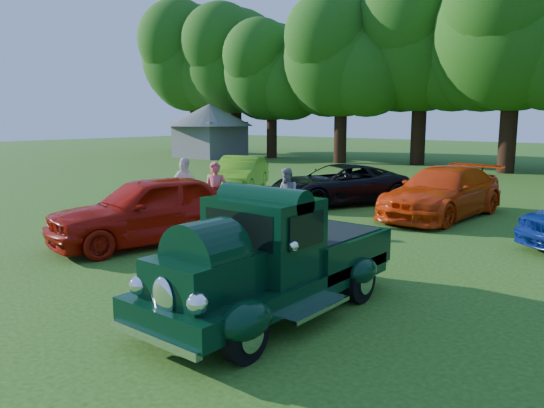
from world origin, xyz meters
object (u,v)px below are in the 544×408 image
Objects in this scene: hero_pickup at (273,263)px; spectator_white at (184,190)px; spectator_grey at (287,195)px; back_car_black at (338,184)px; spectator_pink at (216,194)px; gazebo at (210,124)px; red_convertible at (150,209)px; back_car_orange at (442,192)px; back_car_lime at (240,174)px.

spectator_white reaches higher than hero_pickup.
back_car_black is at bearing 126.99° from spectator_grey.
spectator_pink is 25.50m from gazebo.
gazebo reaches higher than spectator_grey.
gazebo is (-18.32, 17.67, 1.52)m from spectator_pink.
hero_pickup is at bearing -42.63° from gazebo.
red_convertible is (-5.04, 1.68, 0.03)m from hero_pickup.
spectator_pink is 2.03m from spectator_grey.
gazebo is at bearing 155.31° from back_car_orange.
spectator_grey is (-3.11, -3.51, 0.03)m from back_car_orange.
back_car_black is 3.17× the size of spectator_grey.
red_convertible is 7.60m from back_car_black.
gazebo reaches higher than red_convertible.
hero_pickup is at bearing -79.41° from back_car_orange.
spectator_grey is at bearing -127.30° from back_car_orange.
back_car_orange is (8.28, -0.21, 0.03)m from back_car_lime.
spectator_pink is at bearing -93.85° from spectator_grey.
gazebo reaches higher than back_car_black.
gazebo is (-17.12, 17.73, 1.50)m from spectator_white.
back_car_lime is 0.88× the size of back_car_black.
gazebo is at bearing 168.77° from spectator_grey.
red_convertible is at bearing -90.05° from back_car_lime.
spectator_white is at bearing -113.90° from spectator_grey.
spectator_grey is at bearing 91.50° from red_convertible.
gazebo reaches higher than spectator_pink.
back_car_lime is 6.21m from spectator_white.
hero_pickup is 0.97× the size of red_convertible.
gazebo is (-18.85, 12.39, 1.73)m from back_car_black.
spectator_grey reaches higher than back_car_orange.
gazebo is (-18.48, 19.98, 1.60)m from red_convertible.
spectator_white is at bearing 148.17° from spectator_pink.
hero_pickup is at bearing -4.11° from red_convertible.
red_convertible is 0.93× the size of back_car_orange.
back_car_lime is 2.35× the size of spectator_white.
back_car_lime is 18.84m from gazebo.
spectator_pink is at bearing -81.88° from back_car_lime.
spectator_grey is at bearing -64.57° from back_car_lime.
back_car_lime is at bearing 172.48° from spectator_grey.
spectator_grey is (0.91, 4.03, -0.04)m from red_convertible.
spectator_pink is (-4.19, -5.23, 0.14)m from back_car_orange.
spectator_grey is (5.17, -3.72, 0.06)m from back_car_lime.
back_car_orange is 6.70m from spectator_pink.
spectator_white is (-1.73, -5.34, 0.23)m from back_car_black.
spectator_white is 0.28× the size of gazebo.
gazebo reaches higher than back_car_orange.
hero_pickup is 5.32m from red_convertible.
spectator_grey is 2.89m from spectator_white.
gazebo is at bearing 137.37° from hero_pickup.
red_convertible is 2.68× the size of spectator_pink.
red_convertible is at bearing -113.84° from back_car_orange.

